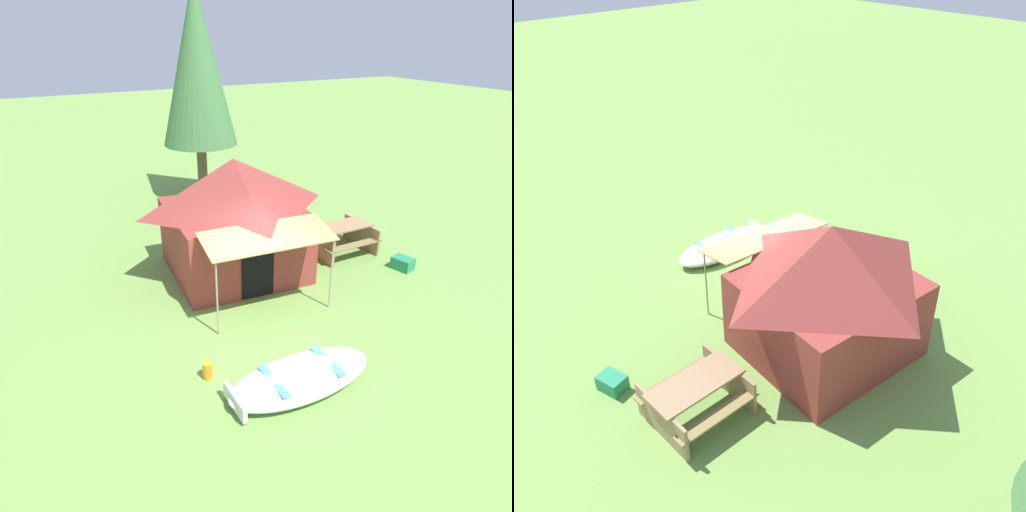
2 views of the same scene
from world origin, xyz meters
TOP-DOWN VIEW (x-y plane):
  - ground_plane at (0.00, 0.00)m, footprint 80.00×80.00m
  - beached_rowboat at (-0.21, -1.67)m, footprint 2.69×1.15m
  - canvas_cabin_tent at (0.68, 2.64)m, footprint 3.54×4.29m
  - picnic_table at (3.64, 2.28)m, footprint 1.67×1.45m
  - cooler_box at (4.43, 0.70)m, footprint 0.49×0.58m
  - fuel_can at (-1.50, -0.73)m, footprint 0.24×0.24m

SIDE VIEW (x-z plane):
  - ground_plane at x=0.00m, z-range 0.00..0.00m
  - cooler_box at x=4.43m, z-range 0.00..0.31m
  - fuel_can at x=-1.50m, z-range 0.00..0.32m
  - beached_rowboat at x=-0.21m, z-range 0.01..0.39m
  - picnic_table at x=3.64m, z-range 0.09..0.85m
  - canvas_cabin_tent at x=0.68m, z-range 0.05..2.90m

